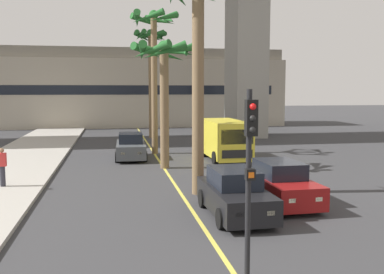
{
  "coord_description": "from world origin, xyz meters",
  "views": [
    {
      "loc": [
        -2.67,
        -0.82,
        4.18
      ],
      "look_at": [
        0.0,
        14.0,
        2.57
      ],
      "focal_mm": 41.41,
      "sensor_mm": 36.0,
      "label": 1
    }
  ],
  "objects_px": {
    "car_queue_third": "(280,184)",
    "delivery_van": "(225,139)",
    "palm_tree_far_median": "(154,43)",
    "palm_tree_farthest_median": "(164,67)",
    "traffic_light_median_near": "(250,159)",
    "pedestrian_mid_block": "(2,166)",
    "car_queue_second": "(131,147)",
    "car_queue_front": "(235,194)",
    "palm_tree_near_median": "(198,25)",
    "palm_tree_mid_median": "(151,50)"
  },
  "relations": [
    {
      "from": "palm_tree_farthest_median",
      "to": "traffic_light_median_near",
      "type": "bearing_deg",
      "value": -89.5
    },
    {
      "from": "palm_tree_far_median",
      "to": "car_queue_third",
      "type": "bearing_deg",
      "value": -76.34
    },
    {
      "from": "car_queue_front",
      "to": "palm_tree_farthest_median",
      "type": "xyz_separation_m",
      "value": [
        -1.23,
        9.35,
        4.64
      ]
    },
    {
      "from": "delivery_van",
      "to": "car_queue_second",
      "type": "bearing_deg",
      "value": 165.0
    },
    {
      "from": "car_queue_third",
      "to": "pedestrian_mid_block",
      "type": "bearing_deg",
      "value": 158.6
    },
    {
      "from": "traffic_light_median_near",
      "to": "palm_tree_farthest_median",
      "type": "bearing_deg",
      "value": 90.5
    },
    {
      "from": "palm_tree_mid_median",
      "to": "palm_tree_far_median",
      "type": "distance_m",
      "value": 9.7
    },
    {
      "from": "car_queue_front",
      "to": "car_queue_third",
      "type": "bearing_deg",
      "value": 31.19
    },
    {
      "from": "car_queue_second",
      "to": "pedestrian_mid_block",
      "type": "xyz_separation_m",
      "value": [
        -5.65,
        -7.51,
        0.28
      ]
    },
    {
      "from": "traffic_light_median_near",
      "to": "pedestrian_mid_block",
      "type": "relative_size",
      "value": 2.59
    },
    {
      "from": "pedestrian_mid_block",
      "to": "traffic_light_median_near",
      "type": "bearing_deg",
      "value": -54.61
    },
    {
      "from": "car_queue_front",
      "to": "car_queue_second",
      "type": "xyz_separation_m",
      "value": [
        -2.9,
        12.94,
        0.0
      ]
    },
    {
      "from": "traffic_light_median_near",
      "to": "palm_tree_far_median",
      "type": "height_order",
      "value": "palm_tree_far_median"
    },
    {
      "from": "palm_tree_mid_median",
      "to": "delivery_van",
      "type": "bearing_deg",
      "value": -76.18
    },
    {
      "from": "car_queue_second",
      "to": "delivery_van",
      "type": "height_order",
      "value": "delivery_van"
    },
    {
      "from": "palm_tree_near_median",
      "to": "palm_tree_mid_median",
      "type": "distance_m",
      "value": 21.33
    },
    {
      "from": "car_queue_second",
      "to": "palm_tree_mid_median",
      "type": "relative_size",
      "value": 0.44
    },
    {
      "from": "car_queue_third",
      "to": "delivery_van",
      "type": "bearing_deg",
      "value": 87.16
    },
    {
      "from": "car_queue_third",
      "to": "pedestrian_mid_block",
      "type": "height_order",
      "value": "pedestrian_mid_block"
    },
    {
      "from": "car_queue_front",
      "to": "palm_tree_near_median",
      "type": "bearing_deg",
      "value": 100.87
    },
    {
      "from": "palm_tree_mid_median",
      "to": "pedestrian_mid_block",
      "type": "xyz_separation_m",
      "value": [
        -7.91,
        -19.17,
        -6.56
      ]
    },
    {
      "from": "car_queue_second",
      "to": "palm_tree_near_median",
      "type": "xyz_separation_m",
      "value": [
        2.26,
        -9.65,
        5.99
      ]
    },
    {
      "from": "car_queue_second",
      "to": "car_queue_third",
      "type": "bearing_deg",
      "value": -66.86
    },
    {
      "from": "delivery_van",
      "to": "palm_tree_farthest_median",
      "type": "distance_m",
      "value": 5.98
    },
    {
      "from": "car_queue_front",
      "to": "palm_tree_near_median",
      "type": "relative_size",
      "value": 0.48
    },
    {
      "from": "palm_tree_far_median",
      "to": "car_queue_second",
      "type": "bearing_deg",
      "value": -129.91
    },
    {
      "from": "traffic_light_median_near",
      "to": "palm_tree_farthest_median",
      "type": "height_order",
      "value": "palm_tree_farthest_median"
    },
    {
      "from": "car_queue_front",
      "to": "traffic_light_median_near",
      "type": "relative_size",
      "value": 0.98
    },
    {
      "from": "car_queue_front",
      "to": "palm_tree_near_median",
      "type": "distance_m",
      "value": 6.86
    },
    {
      "from": "delivery_van",
      "to": "palm_tree_far_median",
      "type": "relative_size",
      "value": 0.57
    },
    {
      "from": "traffic_light_median_near",
      "to": "palm_tree_far_median",
      "type": "relative_size",
      "value": 0.45
    },
    {
      "from": "car_queue_front",
      "to": "car_queue_second",
      "type": "height_order",
      "value": "same"
    },
    {
      "from": "palm_tree_mid_median",
      "to": "palm_tree_far_median",
      "type": "bearing_deg",
      "value": -93.52
    },
    {
      "from": "car_queue_third",
      "to": "palm_tree_farthest_median",
      "type": "height_order",
      "value": "palm_tree_farthest_median"
    },
    {
      "from": "traffic_light_median_near",
      "to": "palm_tree_far_median",
      "type": "xyz_separation_m",
      "value": [
        -0.12,
        19.97,
        4.49
      ]
    },
    {
      "from": "car_queue_front",
      "to": "car_queue_second",
      "type": "distance_m",
      "value": 13.26
    },
    {
      "from": "palm_tree_far_median",
      "to": "palm_tree_farthest_median",
      "type": "distance_m",
      "value": 5.88
    },
    {
      "from": "delivery_van",
      "to": "palm_tree_far_median",
      "type": "distance_m",
      "value": 7.86
    },
    {
      "from": "traffic_light_median_near",
      "to": "pedestrian_mid_block",
      "type": "height_order",
      "value": "traffic_light_median_near"
    },
    {
      "from": "car_queue_front",
      "to": "palm_tree_far_median",
      "type": "relative_size",
      "value": 0.45
    },
    {
      "from": "car_queue_second",
      "to": "palm_tree_mid_median",
      "type": "bearing_deg",
      "value": 79.02
    },
    {
      "from": "car_queue_second",
      "to": "traffic_light_median_near",
      "type": "relative_size",
      "value": 0.99
    },
    {
      "from": "traffic_light_median_near",
      "to": "car_queue_third",
      "type": "bearing_deg",
      "value": 63.06
    },
    {
      "from": "pedestrian_mid_block",
      "to": "palm_tree_near_median",
      "type": "bearing_deg",
      "value": -15.14
    },
    {
      "from": "traffic_light_median_near",
      "to": "delivery_van",
      "type": "bearing_deg",
      "value": 77.34
    },
    {
      "from": "traffic_light_median_near",
      "to": "palm_tree_near_median",
      "type": "distance_m",
      "value": 9.25
    },
    {
      "from": "delivery_van",
      "to": "traffic_light_median_near",
      "type": "xyz_separation_m",
      "value": [
        -3.71,
        -16.5,
        1.43
      ]
    },
    {
      "from": "palm_tree_farthest_median",
      "to": "car_queue_third",
      "type": "bearing_deg",
      "value": -67.64
    },
    {
      "from": "delivery_van",
      "to": "pedestrian_mid_block",
      "type": "relative_size",
      "value": 3.26
    },
    {
      "from": "car_queue_second",
      "to": "palm_tree_farthest_median",
      "type": "xyz_separation_m",
      "value": [
        1.66,
        -3.59,
        4.64
      ]
    }
  ]
}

